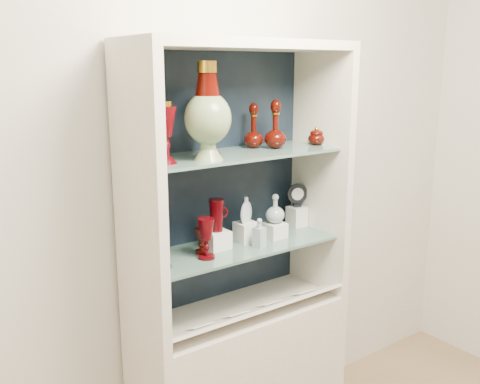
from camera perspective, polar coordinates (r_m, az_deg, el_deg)
wall_back at (r=2.48m, az=-3.00°, el=3.19°), size 3.50×0.02×2.80m
cabinet_base at (r=2.69m, az=0.00°, el=-19.54°), size 1.00×0.40×0.75m
cabinet_back_panel at (r=2.47m, az=-2.59°, el=1.38°), size 0.98×0.02×1.15m
cabinet_side_left at (r=2.08m, az=-10.75°, el=-1.12°), size 0.04×0.40×1.15m
cabinet_side_right at (r=2.62m, az=8.51°, el=1.95°), size 0.04×0.40×1.15m
cabinet_top_cap at (r=2.26m, az=0.00°, el=15.46°), size 1.00×0.40×0.04m
shelf_lower at (r=2.41m, az=-0.28°, el=-5.84°), size 0.92×0.34×0.01m
shelf_upper at (r=2.31m, az=-0.29°, el=4.06°), size 0.92×0.34×0.01m
label_ledge at (r=2.42m, az=1.57°, el=-12.59°), size 0.92×0.17×0.09m
label_card_0 at (r=2.46m, az=3.15°, el=-11.76°), size 0.10×0.06×0.03m
label_card_1 at (r=2.27m, az=-4.27°, el=-14.05°), size 0.10×0.06×0.03m
label_card_2 at (r=2.58m, az=6.74°, el=-10.56°), size 0.10×0.06×0.03m
label_card_3 at (r=2.35m, az=-0.46°, el=-12.90°), size 0.10×0.06×0.03m
pedestal_lamp_left at (r=2.05m, az=-7.98°, el=6.29°), size 0.10×0.10×0.24m
pedestal_lamp_right at (r=2.26m, az=-3.31°, el=7.46°), size 0.12×0.12×0.27m
enamel_urn at (r=2.11m, az=-3.46°, el=8.58°), size 0.21×0.21×0.38m
ruby_decanter_a at (r=2.43m, az=1.46°, el=7.38°), size 0.11×0.11×0.23m
ruby_decanter_b at (r=2.42m, az=3.82°, el=7.39°), size 0.12×0.12×0.23m
lidded_bowl at (r=2.56m, az=8.14°, el=5.96°), size 0.09×0.09×0.09m
cobalt_goblet at (r=2.14m, az=-8.35°, el=-5.92°), size 0.07×0.07×0.17m
ruby_goblet_tall at (r=2.23m, az=-3.62°, el=-4.97°), size 0.09×0.09×0.17m
ruby_goblet_small at (r=2.30m, az=-4.13°, el=-5.18°), size 0.08×0.08×0.11m
riser_ruby_pitcher at (r=2.36m, az=-2.50°, el=-5.10°), size 0.10×0.10×0.08m
ruby_pitcher at (r=2.33m, az=-2.52°, el=-2.50°), size 0.11×0.07×0.14m
clear_square_bottle at (r=2.37m, az=2.08°, el=-4.36°), size 0.06×0.06×0.13m
riser_flat_flask at (r=2.45m, az=0.66°, el=-4.26°), size 0.09×0.09×0.09m
flat_flask at (r=2.42m, az=0.66°, el=-1.86°), size 0.09×0.07×0.12m
riser_clear_round_decanter at (r=2.51m, az=3.73°, el=-4.08°), size 0.09×0.09×0.07m
clear_round_decanter at (r=2.49m, az=3.77°, el=-1.85°), size 0.11×0.11×0.13m
riser_cameo_medallion at (r=2.70m, az=6.06°, el=-2.59°), size 0.08×0.08×0.10m
cameo_medallion at (r=2.67m, az=6.12°, el=-0.30°), size 0.11×0.07×0.12m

